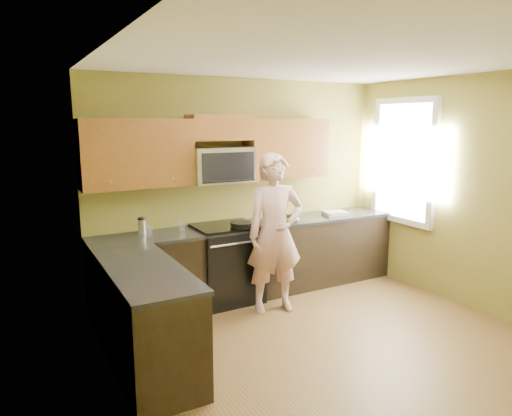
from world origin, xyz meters
TOP-DOWN VIEW (x-y plane):
  - floor at (0.00, 0.00)m, footprint 4.00×4.00m
  - ceiling at (0.00, 0.00)m, footprint 4.00×4.00m
  - wall_back at (0.00, 2.00)m, footprint 4.00×0.00m
  - wall_left at (-2.00, 0.00)m, footprint 0.00×4.00m
  - wall_right at (2.00, 0.00)m, footprint 0.00×4.00m
  - cabinet_back_run at (0.00, 1.70)m, footprint 4.00×0.60m
  - cabinet_left_run at (-1.70, 0.60)m, footprint 0.60×1.60m
  - countertop_back at (0.00, 1.69)m, footprint 4.00×0.62m
  - countertop_left at (-1.69, 0.60)m, footprint 0.62×1.60m
  - stove at (-0.40, 1.68)m, footprint 0.76×0.65m
  - microwave at (-0.40, 1.80)m, footprint 0.76×0.40m
  - upper_cab_left at (-1.39, 1.83)m, footprint 1.22×0.33m
  - upper_cab_right at (0.54, 1.83)m, footprint 1.12×0.33m
  - upper_cab_over_mw at (-0.40, 1.83)m, footprint 0.76×0.33m
  - window at (1.98, 1.20)m, footprint 0.06×1.06m
  - woman at (-0.04, 1.14)m, footprint 0.74×0.56m
  - frying_pan at (-0.29, 1.48)m, footprint 0.31×0.51m
  - butter_tub at (0.49, 1.64)m, footprint 0.14×0.14m
  - toast_slice at (0.18, 1.67)m, footprint 0.14×0.14m
  - napkin_a at (0.02, 1.45)m, footprint 0.13×0.14m
  - napkin_b at (0.49, 1.54)m, footprint 0.14×0.15m
  - dish_towel at (1.21, 1.64)m, footprint 0.34×0.29m
  - travel_mug at (-1.38, 1.81)m, footprint 0.11×0.11m
  - glass_b at (-1.33, 1.71)m, footprint 0.07×0.07m
  - glass_c at (-0.92, 1.79)m, footprint 0.08×0.08m

SIDE VIEW (x-z plane):
  - floor at x=0.00m, z-range 0.00..0.00m
  - cabinet_back_run at x=0.00m, z-range 0.00..0.88m
  - cabinet_left_run at x=-1.70m, z-range 0.00..0.88m
  - stove at x=-0.40m, z-range 0.00..0.95m
  - countertop_back at x=0.00m, z-range 0.88..0.92m
  - countertop_left at x=-1.69m, z-range 0.88..0.92m
  - woman at x=-0.04m, z-range 0.00..1.83m
  - travel_mug at x=-1.38m, z-range 0.82..1.02m
  - butter_tub at x=0.49m, z-range 0.88..0.96m
  - toast_slice at x=0.18m, z-range 0.92..0.93m
  - dish_towel at x=1.21m, z-range 0.92..0.97m
  - frying_pan at x=-0.29m, z-range 0.92..0.98m
  - napkin_a at x=0.02m, z-range 0.92..0.98m
  - napkin_b at x=0.49m, z-range 0.92..0.99m
  - glass_b at x=-1.33m, z-range 0.92..1.04m
  - glass_c at x=-0.92m, z-range 0.92..1.04m
  - wall_back at x=0.00m, z-range -0.65..3.35m
  - wall_left at x=-2.00m, z-range -0.65..3.35m
  - wall_right at x=2.00m, z-range -0.65..3.35m
  - microwave at x=-0.40m, z-range 1.24..1.66m
  - upper_cab_left at x=-1.39m, z-range 1.07..1.82m
  - upper_cab_right at x=0.54m, z-range 1.07..1.82m
  - window at x=1.98m, z-range 0.82..2.48m
  - upper_cab_over_mw at x=-0.40m, z-range 1.95..2.25m
  - ceiling at x=0.00m, z-range 2.70..2.70m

